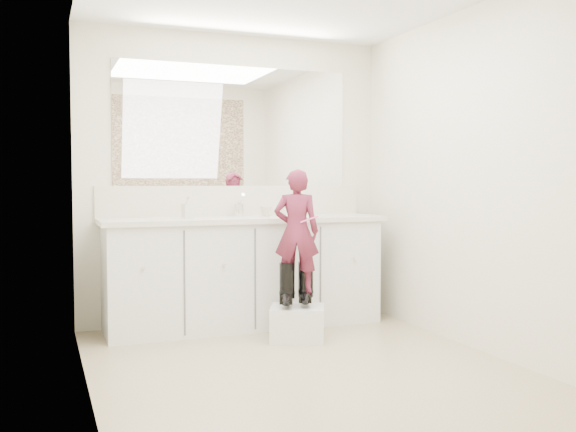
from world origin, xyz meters
name	(u,v)px	position (x,y,z in m)	size (l,w,h in m)	color
floor	(302,367)	(0.00, 0.00, 0.00)	(3.00, 3.00, 0.00)	#866F57
wall_back	(234,179)	(0.00, 1.50, 1.20)	(2.60, 2.60, 0.00)	beige
wall_front	(443,175)	(0.00, -1.50, 1.20)	(2.60, 2.60, 0.00)	beige
wall_left	(85,177)	(-1.30, 0.00, 1.20)	(3.00, 3.00, 0.00)	beige
wall_right	(474,178)	(1.30, 0.00, 1.20)	(3.00, 3.00, 0.00)	beige
vanity_cabinet	(244,274)	(0.00, 1.23, 0.42)	(2.20, 0.55, 0.85)	silver
countertop	(245,220)	(0.00, 1.21, 0.87)	(2.28, 0.58, 0.04)	beige
backsplash	(235,201)	(0.00, 1.49, 1.02)	(2.28, 0.03, 0.25)	beige
mirror	(235,126)	(0.00, 1.49, 1.64)	(2.00, 0.02, 1.00)	white
dot_panel	(443,64)	(0.00, -1.49, 1.65)	(2.00, 0.01, 1.20)	#472819
faucet	(239,210)	(0.00, 1.38, 0.94)	(0.08, 0.08, 0.10)	silver
cup	(266,211)	(0.21, 1.28, 0.93)	(0.09, 0.09, 0.09)	beige
soap_bottle	(188,208)	(-0.46, 1.24, 0.97)	(0.07, 0.08, 0.17)	beige
step_stool	(297,323)	(0.23, 0.65, 0.13)	(0.39, 0.33, 0.25)	silver
boot_left	(287,285)	(0.16, 0.67, 0.41)	(0.12, 0.22, 0.33)	black
boot_right	(306,284)	(0.31, 0.67, 0.41)	(0.12, 0.22, 0.33)	black
toddler	(296,231)	(0.23, 0.67, 0.81)	(0.33, 0.22, 0.92)	#962E4D
toothbrush	(309,219)	(0.30, 0.59, 0.90)	(0.01, 0.01, 0.14)	pink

